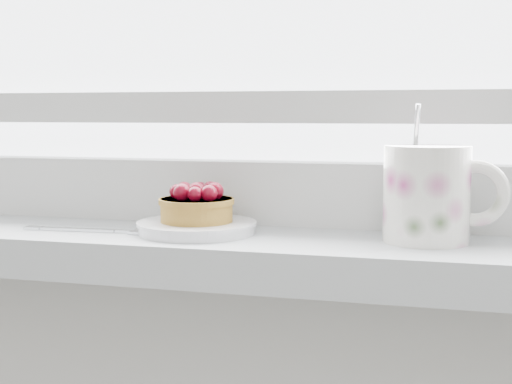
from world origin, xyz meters
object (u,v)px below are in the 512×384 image
(raspberry_tart, at_px, (197,205))
(fork, at_px, (102,230))
(saucer, at_px, (197,227))
(floral_mug, at_px, (430,192))

(raspberry_tart, height_order, fork, raspberry_tart)
(saucer, xyz_separation_m, floral_mug, (0.23, 0.01, 0.04))
(raspberry_tart, distance_m, floral_mug, 0.23)
(floral_mug, height_order, fork, floral_mug)
(fork, bearing_deg, saucer, 11.26)
(saucer, relative_size, fork, 0.70)
(saucer, xyz_separation_m, raspberry_tart, (0.00, 0.00, 0.02))
(fork, bearing_deg, raspberry_tart, 11.31)
(saucer, distance_m, floral_mug, 0.24)
(floral_mug, bearing_deg, fork, -174.75)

